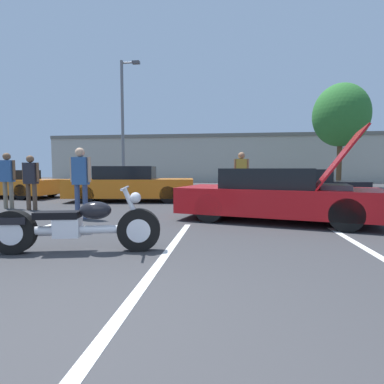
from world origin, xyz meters
TOP-DOWN VIEW (x-y plane):
  - ground_plane at (0.00, 0.00)m, footprint 80.00×80.00m
  - parking_stripe_back at (0.23, 2.00)m, footprint 0.12×4.88m
  - far_building at (0.00, 27.35)m, footprint 32.00×4.20m
  - light_pole at (-5.31, 15.99)m, footprint 1.21×0.28m
  - tree_background at (8.27, 18.83)m, footprint 3.51×3.51m
  - motorcycle at (-1.08, 2.13)m, footprint 2.37×0.82m
  - show_car_hood_open at (2.22, 5.25)m, footprint 4.77×2.91m
  - parked_car_mid_row at (-2.59, 8.98)m, footprint 4.83×2.35m
  - parked_car_right_row at (4.03, 10.39)m, footprint 4.39×2.12m
  - parked_car_left_row at (-8.17, 9.82)m, footprint 4.54×2.40m
  - spectator_near_motorcycle at (-5.55, 6.39)m, footprint 0.52×0.22m
  - spectator_by_show_car at (-4.63, 6.17)m, footprint 0.52×0.21m
  - spectator_midground at (1.53, 8.72)m, footprint 0.52×0.24m
  - spectator_far_lot at (-2.44, 4.90)m, footprint 0.52×0.23m

SIDE VIEW (x-z plane):
  - ground_plane at x=0.00m, z-range 0.00..0.00m
  - parking_stripe_back at x=0.23m, z-range 0.00..0.01m
  - motorcycle at x=-1.08m, z-range -0.09..0.85m
  - parked_car_left_row at x=-8.17m, z-range -0.02..1.14m
  - parked_car_right_row at x=4.03m, z-range -0.03..1.16m
  - show_car_hood_open at x=2.22m, z-range -0.43..1.63m
  - parked_car_mid_row at x=-2.59m, z-range -0.04..1.27m
  - spectator_by_show_car at x=-4.63m, z-range 0.14..1.75m
  - spectator_near_motorcycle at x=-5.55m, z-range 0.16..1.85m
  - spectator_far_lot at x=-2.44m, z-range 0.16..1.88m
  - spectator_midground at x=1.53m, z-range 0.18..1.97m
  - far_building at x=0.00m, z-range 0.14..4.54m
  - light_pole at x=-5.31m, z-range 0.38..8.11m
  - tree_background at x=8.27m, z-range 1.31..8.03m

